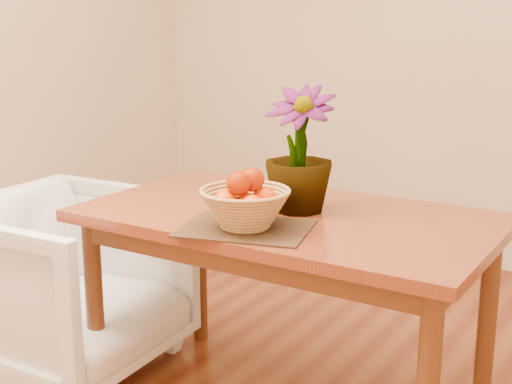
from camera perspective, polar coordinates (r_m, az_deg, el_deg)
The scene contains 7 objects.
wall_back at distance 4.17m, azimuth 16.21°, elevation 12.55°, with size 4.00×0.02×2.70m, color #F8DEBD.
table at distance 2.47m, azimuth 2.56°, elevation -3.60°, with size 1.40×0.80×0.75m.
placemat at distance 2.25m, azimuth -0.87°, elevation -2.94°, with size 0.40×0.30×0.01m, color #352113.
wicker_basket at distance 2.23m, azimuth -0.87°, elevation -1.44°, with size 0.29×0.29×0.12m.
orange_pile at distance 2.22m, azimuth -0.86°, elevation 0.02°, with size 0.17×0.18×0.14m.
potted_plant at distance 2.42m, azimuth 3.46°, elevation 3.41°, with size 0.24×0.24×0.43m, color #1B3E11.
armchair at distance 2.98m, azimuth -14.77°, elevation -6.38°, with size 0.77×0.72×0.80m, color gray.
Camera 1 is at (1.15, -1.76, 1.40)m, focal length 50.00 mm.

